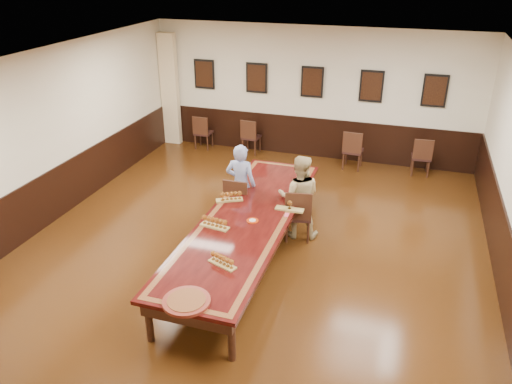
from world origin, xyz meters
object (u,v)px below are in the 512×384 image
(spare_chair_a, at_px, (203,132))
(spare_chair_c, at_px, (353,149))
(spare_chair_b, at_px, (251,136))
(person_man, at_px, (241,184))
(conference_table, at_px, (247,226))
(carved_platter, at_px, (186,301))
(chair_woman, at_px, (298,213))
(spare_chair_d, at_px, (421,156))
(chair_man, at_px, (239,201))
(person_woman, at_px, (299,197))

(spare_chair_a, bearing_deg, spare_chair_c, 176.58)
(spare_chair_b, distance_m, person_man, 3.73)
(conference_table, height_order, carved_platter, carved_platter)
(chair_woman, relative_size, spare_chair_c, 1.04)
(spare_chair_d, bearing_deg, chair_man, 44.28)
(person_man, height_order, carved_platter, person_man)
(spare_chair_d, distance_m, conference_table, 5.33)
(spare_chair_d, height_order, person_man, person_man)
(conference_table, bearing_deg, spare_chair_d, 59.34)
(spare_chair_c, bearing_deg, person_man, 66.07)
(chair_man, height_order, person_man, person_man)
(conference_table, bearing_deg, spare_chair_c, 75.44)
(spare_chair_c, bearing_deg, spare_chair_b, -2.97)
(chair_man, relative_size, chair_woman, 0.99)
(conference_table, relative_size, carved_platter, 7.21)
(chair_woman, distance_m, spare_chair_b, 4.40)
(chair_man, height_order, conference_table, chair_man)
(carved_platter, bearing_deg, person_man, 98.04)
(spare_chair_c, height_order, conference_table, spare_chair_c)
(carved_platter, bearing_deg, chair_woman, 77.93)
(spare_chair_c, relative_size, person_woman, 0.62)
(spare_chair_a, bearing_deg, person_woman, 132.51)
(spare_chair_c, xyz_separation_m, spare_chair_d, (1.56, 0.11, -0.02))
(spare_chair_d, bearing_deg, person_man, 43.42)
(person_man, distance_m, person_woman, 1.16)
(chair_man, bearing_deg, carved_platter, 98.45)
(person_woman, xyz_separation_m, conference_table, (-0.65, -0.99, -0.17))
(chair_woman, height_order, person_man, person_man)
(spare_chair_c, distance_m, spare_chair_d, 1.56)
(chair_woman, height_order, spare_chair_b, chair_woman)
(chair_man, relative_size, conference_table, 0.20)
(chair_woman, distance_m, spare_chair_d, 4.23)
(chair_man, bearing_deg, person_woman, 177.78)
(spare_chair_c, relative_size, person_man, 0.61)
(spare_chair_a, height_order, spare_chair_b, spare_chair_b)
(spare_chair_b, xyz_separation_m, person_woman, (2.12, -3.74, 0.33))
(conference_table, bearing_deg, spare_chair_b, 107.32)
(person_man, height_order, conference_table, person_man)
(spare_chair_b, height_order, person_man, person_man)
(carved_platter, bearing_deg, spare_chair_b, 101.71)
(spare_chair_a, xyz_separation_m, carved_platter, (2.77, -6.99, 0.33))
(chair_woman, distance_m, conference_table, 1.12)
(spare_chair_c, height_order, spare_chair_d, spare_chair_c)
(spare_chair_b, bearing_deg, carved_platter, 106.23)
(spare_chair_d, distance_m, carved_platter, 7.42)
(person_woman, distance_m, conference_table, 1.20)
(chair_woman, xyz_separation_m, spare_chair_c, (0.49, 3.58, -0.02))
(chair_man, bearing_deg, person_man, -90.00)
(spare_chair_d, relative_size, conference_table, 0.18)
(spare_chair_a, xyz_separation_m, spare_chair_d, (5.50, -0.09, 0.01))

